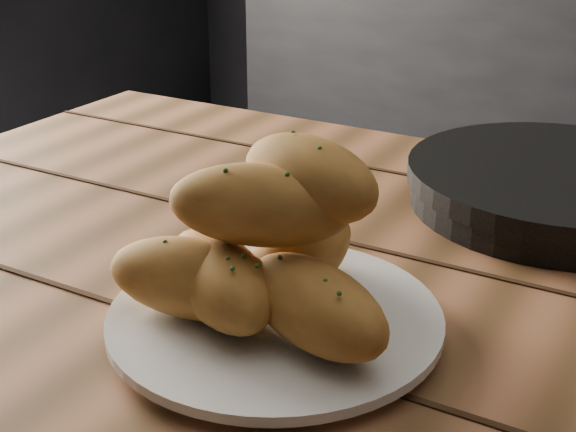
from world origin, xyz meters
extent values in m
cube|color=#995D39|center=(0.15, -0.64, 0.73)|extent=(1.50, 0.88, 0.04)
cylinder|color=olive|center=(-0.50, -0.29, 0.35)|extent=(0.07, 0.07, 0.71)
cylinder|color=white|center=(-0.03, -0.71, 0.76)|extent=(0.23, 0.23, 0.01)
cylinder|color=white|center=(-0.03, -0.71, 0.76)|extent=(0.26, 0.26, 0.01)
ellipsoid|color=#BE7F34|center=(-0.07, -0.74, 0.80)|extent=(0.15, 0.09, 0.06)
ellipsoid|color=#BE7F34|center=(0.02, -0.74, 0.80)|extent=(0.15, 0.11, 0.06)
ellipsoid|color=#BE7F34|center=(-0.03, -0.66, 0.80)|extent=(0.07, 0.13, 0.06)
ellipsoid|color=#BE7F34|center=(-0.03, -0.72, 0.86)|extent=(0.15, 0.10, 0.06)
ellipsoid|color=#BE7F34|center=(-0.01, -0.69, 0.87)|extent=(0.14, 0.10, 0.06)
ellipsoid|color=#BE7F34|center=(-0.06, -0.74, 0.80)|extent=(0.15, 0.13, 0.06)
cylinder|color=black|center=(0.11, -0.35, 0.77)|extent=(0.31, 0.31, 0.03)
cylinder|color=black|center=(0.11, -0.35, 0.79)|extent=(0.32, 0.32, 0.02)
camera|label=1|loc=(0.25, -1.17, 1.08)|focal=50.00mm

